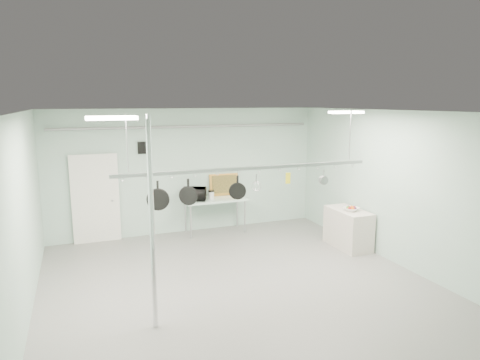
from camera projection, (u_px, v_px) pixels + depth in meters
name	position (u px, v px, depth m)	size (l,w,h in m)	color
floor	(245.00, 293.00, 7.65)	(8.00, 8.00, 0.00)	gray
ceiling	(245.00, 113.00, 7.07)	(7.00, 8.00, 0.02)	silver
back_wall	(188.00, 171.00, 11.02)	(7.00, 0.02, 3.20)	#A9CBBC
right_wall	(406.00, 191.00, 8.60)	(0.02, 8.00, 3.20)	#A9CBBC
door	(96.00, 199.00, 10.26)	(1.10, 0.10, 2.20)	silver
wall_vent	(144.00, 148.00, 10.50)	(0.30, 0.04, 0.30)	black
conduit_pipe	(188.00, 126.00, 10.73)	(0.07, 0.07, 6.60)	gray
chrome_pole	(152.00, 225.00, 6.21)	(0.08, 0.08, 3.20)	silver
prep_table	(215.00, 201.00, 11.02)	(1.60, 0.70, 0.91)	#AFCEBE
side_cabinet	(348.00, 229.00, 9.97)	(0.60, 1.20, 0.90)	beige
pot_rack	(249.00, 167.00, 7.59)	(4.80, 0.06, 1.00)	#B7B7BC
light_panel_left	(112.00, 118.00, 5.57)	(0.65, 0.30, 0.05)	white
light_panel_right	(346.00, 112.00, 8.48)	(0.65, 0.30, 0.05)	white
microwave	(194.00, 194.00, 10.80)	(0.58, 0.39, 0.32)	black
coffee_canister	(211.00, 195.00, 10.92)	(0.14, 0.14, 0.19)	silver
painting_large	(224.00, 185.00, 11.35)	(0.78, 0.05, 0.58)	gold
painting_small	(233.00, 190.00, 11.47)	(0.30, 0.04, 0.25)	black
fruit_bowl	(351.00, 209.00, 9.78)	(0.35, 0.35, 0.08)	white
skillet_left	(158.00, 196.00, 7.09)	(0.37, 0.06, 0.50)	black
skillet_mid	(188.00, 192.00, 7.27)	(0.33, 0.06, 0.46)	black
skillet_right	(237.00, 187.00, 7.58)	(0.30, 0.06, 0.43)	black
whisk	(256.00, 184.00, 7.70)	(0.18, 0.18, 0.35)	#BAB9BF
grater	(288.00, 178.00, 7.92)	(0.09, 0.02, 0.23)	yellow
saucepan	(324.00, 178.00, 8.19)	(0.17, 0.10, 0.30)	silver
fruit_cluster	(351.00, 207.00, 9.77)	(0.24, 0.24, 0.09)	#A2130E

